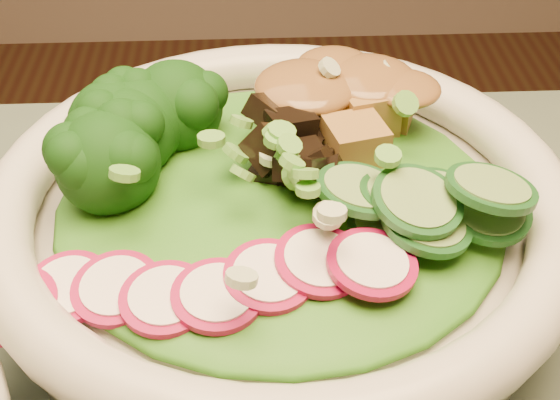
{
  "coord_description": "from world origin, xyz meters",
  "views": [
    {
      "loc": [
        -0.2,
        -0.12,
        1.06
      ],
      "look_at": [
        -0.18,
        0.19,
        0.81
      ],
      "focal_mm": 50.0,
      "sensor_mm": 36.0,
      "label": 1
    }
  ],
  "objects": [
    {
      "name": "salad_bowl",
      "position": [
        -0.18,
        0.19,
        0.79
      ],
      "size": [
        0.3,
        0.3,
        0.08
      ],
      "rotation": [
        0.0,
        0.0,
        -0.24
      ],
      "color": "beige",
      "rests_on": "dining_table"
    },
    {
      "name": "lettuce_bed",
      "position": [
        -0.18,
        0.19,
        0.82
      ],
      "size": [
        0.23,
        0.23,
        0.03
      ],
      "primitive_type": "ellipsoid",
      "color": "#206C16",
      "rests_on": "salad_bowl"
    },
    {
      "name": "broccoli_florets",
      "position": [
        -0.24,
        0.22,
        0.83
      ],
      "size": [
        0.1,
        0.1,
        0.05
      ],
      "primitive_type": null,
      "rotation": [
        0.0,
        0.0,
        -0.24
      ],
      "color": "black",
      "rests_on": "salad_bowl"
    },
    {
      "name": "radish_slices",
      "position": [
        -0.21,
        0.12,
        0.82
      ],
      "size": [
        0.13,
        0.07,
        0.02
      ],
      "primitive_type": null,
      "rotation": [
        0.0,
        0.0,
        -0.24
      ],
      "color": "#9A0B3B",
      "rests_on": "salad_bowl"
    },
    {
      "name": "cucumber_slices",
      "position": [
        -0.12,
        0.16,
        0.83
      ],
      "size": [
        0.09,
        0.09,
        0.04
      ],
      "primitive_type": null,
      "rotation": [
        0.0,
        0.0,
        -0.24
      ],
      "color": "#8BAD60",
      "rests_on": "salad_bowl"
    },
    {
      "name": "mushroom_heap",
      "position": [
        -0.17,
        0.2,
        0.83
      ],
      "size": [
        0.09,
        0.09,
        0.04
      ],
      "primitive_type": null,
      "rotation": [
        0.0,
        0.0,
        -0.24
      ],
      "color": "black",
      "rests_on": "salad_bowl"
    },
    {
      "name": "tofu_cubes",
      "position": [
        -0.15,
        0.25,
        0.83
      ],
      "size": [
        0.11,
        0.09,
        0.04
      ],
      "primitive_type": null,
      "rotation": [
        0.0,
        0.0,
        -0.24
      ],
      "color": "#9E6834",
      "rests_on": "salad_bowl"
    },
    {
      "name": "peanut_sauce",
      "position": [
        -0.15,
        0.25,
        0.84
      ],
      "size": [
        0.08,
        0.06,
        0.02
      ],
      "primitive_type": "ellipsoid",
      "color": "brown",
      "rests_on": "tofu_cubes"
    },
    {
      "name": "scallion_garnish",
      "position": [
        -0.18,
        0.19,
        0.84
      ],
      "size": [
        0.21,
        0.21,
        0.03
      ],
      "primitive_type": null,
      "color": "#5FA73B",
      "rests_on": "salad_bowl"
    }
  ]
}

